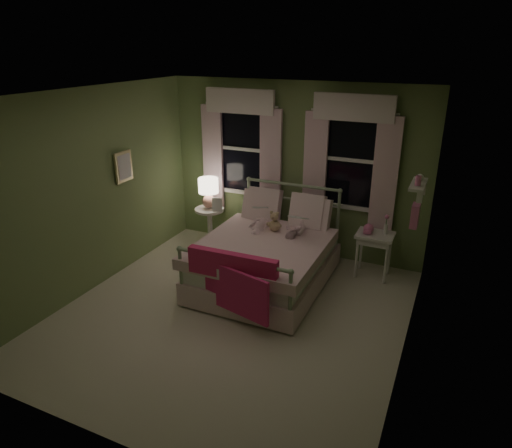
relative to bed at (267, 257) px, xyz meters
The scene contains 18 objects.
room_shell 1.29m from the bed, 94.60° to the right, with size 4.20×4.20×4.20m.
bed is the anchor object (origin of this frame).
pink_throw 1.05m from the bed, 90.00° to the right, with size 1.10×0.30×0.71m.
child_left 0.78m from the bed, 123.60° to the left, with size 0.29×0.19×0.81m, color #F7D1DD.
child_right 0.73m from the bed, 56.40° to the left, with size 0.33×0.26×0.68m, color #F7D1DD.
book_left 0.66m from the bed, 148.52° to the left, with size 0.20×0.27×0.03m, color beige.
book_right 0.63m from the bed, 31.48° to the left, with size 0.20×0.27×0.02m, color beige.
teddy_bear 0.49m from the bed, 90.00° to the left, with size 0.22×0.17×0.30m.
nightstand_left 1.50m from the bed, 150.63° to the left, with size 0.46×0.46×0.65m.
table_lamp 1.60m from the bed, 150.63° to the left, with size 0.31×0.31×0.48m.
book_nightstand 1.40m from the bed, 151.49° to the left, with size 0.16×0.22×0.02m, color beige.
nightstand_right 1.52m from the bed, 32.01° to the left, with size 0.50×0.40×0.64m.
pink_toy 1.46m from the bed, 33.98° to the left, with size 0.14×0.19×0.14m.
bud_vase 1.69m from the bed, 31.26° to the left, with size 0.06×0.06×0.28m.
window_left 1.91m from the bed, 129.43° to the left, with size 1.34×0.13×1.96m.
window_right 1.84m from the bed, 55.32° to the left, with size 1.34×0.13×1.96m.
wall_shelf 2.16m from the bed, ahead, with size 0.15×0.50×0.60m.
framed_picture 2.33m from the bed, behind, with size 0.03×0.32×0.42m.
Camera 1 is at (2.25, -4.20, 3.10)m, focal length 32.00 mm.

